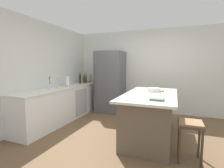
# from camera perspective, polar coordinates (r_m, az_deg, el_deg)

# --- Properties ---
(ground_plane) EXTENTS (7.20, 7.20, 0.00)m
(ground_plane) POSITION_cam_1_polar(r_m,az_deg,el_deg) (3.50, 6.89, -18.66)
(ground_plane) COLOR brown
(wall_rear) EXTENTS (6.00, 0.10, 2.60)m
(wall_rear) POSITION_cam_1_polar(r_m,az_deg,el_deg) (5.39, 13.00, 4.27)
(wall_rear) COLOR silver
(wall_rear) RESTS_ON ground_plane
(wall_left) EXTENTS (0.10, 6.00, 2.60)m
(wall_left) POSITION_cam_1_polar(r_m,az_deg,el_deg) (4.45, -25.13, 3.46)
(wall_left) COLOR silver
(wall_left) RESTS_ON ground_plane
(counter_run_left) EXTENTS (0.67, 3.06, 0.91)m
(counter_run_left) POSITION_cam_1_polar(r_m,az_deg,el_deg) (4.75, -16.36, -6.38)
(counter_run_left) COLOR white
(counter_run_left) RESTS_ON ground_plane
(kitchen_island) EXTENTS (1.00, 1.96, 0.91)m
(kitchen_island) POSITION_cam_1_polar(r_m,az_deg,el_deg) (3.52, 13.00, -10.56)
(kitchen_island) COLOR brown
(kitchen_island) RESTS_ON ground_plane
(refrigerator) EXTENTS (0.84, 0.78, 1.93)m
(refrigerator) POSITION_cam_1_polar(r_m,az_deg,el_deg) (5.30, -0.56, 0.76)
(refrigerator) COLOR #56565B
(refrigerator) RESTS_ON ground_plane
(bar_stool) EXTENTS (0.36, 0.36, 0.63)m
(bar_stool) POSITION_cam_1_polar(r_m,az_deg,el_deg) (2.87, 25.50, -13.85)
(bar_stool) COLOR #473828
(bar_stool) RESTS_ON ground_plane
(sink_faucet) EXTENTS (0.15, 0.05, 0.30)m
(sink_faucet) POSITION_cam_1_polar(r_m,az_deg,el_deg) (4.54, -18.50, 0.76)
(sink_faucet) COLOR silver
(sink_faucet) RESTS_ON counter_run_left
(flower_vase) EXTENTS (0.08, 0.08, 0.32)m
(flower_vase) POSITION_cam_1_polar(r_m,az_deg,el_deg) (4.29, -20.73, -0.36)
(flower_vase) COLOR silver
(flower_vase) RESTS_ON counter_run_left
(paper_towel_roll) EXTENTS (0.14, 0.14, 0.31)m
(paper_towel_roll) POSITION_cam_1_polar(r_m,az_deg,el_deg) (4.82, -15.09, 0.88)
(paper_towel_roll) COLOR gray
(paper_towel_roll) RESTS_ON counter_run_left
(gin_bottle) EXTENTS (0.08, 0.08, 0.28)m
(gin_bottle) POSITION_cam_1_polar(r_m,az_deg,el_deg) (5.80, -7.59, 1.76)
(gin_bottle) COLOR #8CB79E
(gin_bottle) RESTS_ON counter_run_left
(olive_oil_bottle) EXTENTS (0.06, 0.06, 0.37)m
(olive_oil_bottle) POSITION_cam_1_polar(r_m,az_deg,el_deg) (5.77, -8.91, 1.98)
(olive_oil_bottle) COLOR olive
(olive_oil_bottle) RESTS_ON counter_run_left
(vinegar_bottle) EXTENTS (0.05, 0.05, 0.24)m
(vinegar_bottle) POSITION_cam_1_polar(r_m,az_deg,el_deg) (5.71, -9.66, 1.46)
(vinegar_bottle) COLOR #994C23
(vinegar_bottle) RESTS_ON counter_run_left
(hot_sauce_bottle) EXTENTS (0.05, 0.05, 0.20)m
(hot_sauce_bottle) POSITION_cam_1_polar(r_m,az_deg,el_deg) (5.58, -9.09, 1.15)
(hot_sauce_bottle) COLOR red
(hot_sauce_bottle) RESTS_ON counter_run_left
(syrup_bottle) EXTENTS (0.06, 0.06, 0.30)m
(syrup_bottle) POSITION_cam_1_polar(r_m,az_deg,el_deg) (5.49, -9.54, 1.47)
(syrup_bottle) COLOR #5B3319
(syrup_bottle) RESTS_ON counter_run_left
(wine_bottle) EXTENTS (0.07, 0.07, 0.35)m
(wine_bottle) POSITION_cam_1_polar(r_m,az_deg,el_deg) (5.46, -11.06, 1.69)
(wine_bottle) COLOR #19381E
(wine_bottle) RESTS_ON counter_run_left
(cookbook_stack) EXTENTS (0.23, 0.18, 0.06)m
(cookbook_stack) POSITION_cam_1_polar(r_m,az_deg,el_deg) (2.80, 15.30, -4.89)
(cookbook_stack) COLOR #4C7F60
(cookbook_stack) RESTS_ON kitchen_island
(mixing_bowl) EXTENTS (0.27, 0.27, 0.08)m
(mixing_bowl) POSITION_cam_1_polar(r_m,az_deg,el_deg) (3.69, 14.19, -1.95)
(mixing_bowl) COLOR silver
(mixing_bowl) RESTS_ON kitchen_island
(cutting_board) EXTENTS (0.34, 0.18, 0.02)m
(cutting_board) POSITION_cam_1_polar(r_m,az_deg,el_deg) (3.84, 15.09, -2.17)
(cutting_board) COLOR #9E7042
(cutting_board) RESTS_ON kitchen_island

